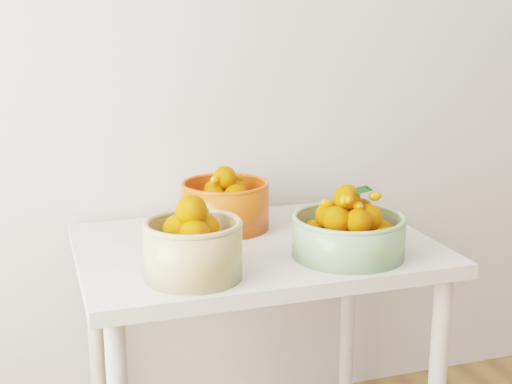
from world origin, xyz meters
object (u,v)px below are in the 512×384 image
Objects in this scene: table at (256,274)px; bowl_green at (349,231)px; bowl_orange at (225,204)px; bowl_cream at (193,246)px.

table is 0.32m from bowl_green.
bowl_orange is at bearing 104.84° from table.
bowl_orange is (-0.25, 0.34, 0.01)m from bowl_green.
bowl_cream reaches higher than bowl_orange.
bowl_cream reaches higher than table.
bowl_orange reaches higher than table.
table is 3.68× the size of bowl_orange.
bowl_cream is at bearing -116.47° from bowl_orange.
bowl_cream reaches higher than bowl_green.
bowl_orange is (0.19, 0.37, -0.00)m from bowl_cream.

